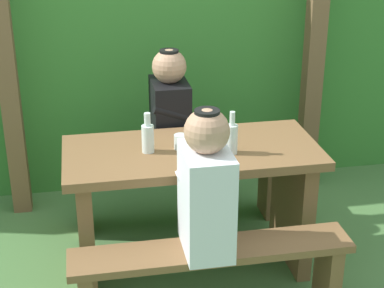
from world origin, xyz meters
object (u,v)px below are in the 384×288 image
at_px(bench_far, 177,177).
at_px(bottle_right, 148,137).
at_px(bench_near, 212,270).
at_px(person_white_shirt, 206,187).
at_px(picnic_table, 192,189).
at_px(person_black_coat, 170,111).
at_px(drinking_glass, 181,142).
at_px(cell_phone, 223,158).
at_px(bottle_left, 232,137).

height_order(bench_far, bottle_right, bottle_right).
height_order(bench_near, person_white_shirt, person_white_shirt).
relative_size(picnic_table, bench_far, 1.00).
bearing_deg(bench_near, person_black_coat, 92.19).
bearing_deg(person_white_shirt, drinking_glass, 93.18).
distance_m(person_white_shirt, cell_phone, 0.41).
bearing_deg(drinking_glass, picnic_table, -9.81).
distance_m(bench_near, bottle_left, 0.71).
distance_m(bench_near, bench_far, 1.06).
distance_m(picnic_table, cell_phone, 0.33).
xyz_separation_m(bottle_right, cell_phone, (0.38, -0.16, -0.08)).
relative_size(drinking_glass, bottle_left, 0.34).
xyz_separation_m(bench_near, bench_far, (0.00, 1.06, 0.00)).
xyz_separation_m(bench_near, cell_phone, (0.14, 0.37, 0.44)).
xyz_separation_m(picnic_table, person_white_shirt, (-0.03, -0.53, 0.28)).
relative_size(bench_far, person_black_coat, 1.95).
relative_size(drinking_glass, cell_phone, 0.58).
relative_size(drinking_glass, bottle_right, 0.36).
xyz_separation_m(bench_near, drinking_glass, (-0.06, 0.54, 0.47)).
distance_m(drinking_glass, bottle_left, 0.28).
height_order(bench_near, drinking_glass, drinking_glass).
bearing_deg(bench_far, person_white_shirt, -91.70).
relative_size(picnic_table, bottle_right, 6.28).
distance_m(bottle_left, bottle_right, 0.45).
bearing_deg(person_white_shirt, person_black_coat, 90.50).
bearing_deg(person_black_coat, picnic_table, -85.60).
bearing_deg(bottle_left, cell_phone, -133.98).
height_order(bench_near, cell_phone, cell_phone).
bearing_deg(bench_near, picnic_table, 90.00).
bearing_deg(person_white_shirt, bottle_left, 61.90).
distance_m(bench_near, drinking_glass, 0.72).
xyz_separation_m(bottle_left, cell_phone, (-0.06, -0.06, -0.09)).
xyz_separation_m(person_white_shirt, drinking_glass, (-0.03, 0.54, 0.01)).
bearing_deg(bench_near, bench_far, 90.00).
bearing_deg(person_white_shirt, bench_far, 88.30).
distance_m(bench_near, person_black_coat, 1.16).
height_order(bench_near, bench_far, same).
bearing_deg(bottle_left, person_white_shirt, -118.10).
xyz_separation_m(bench_near, person_white_shirt, (-0.03, 0.00, 0.46)).
height_order(bench_far, cell_phone, cell_phone).
relative_size(bench_far, drinking_glass, 17.33).
xyz_separation_m(person_black_coat, bottle_left, (0.24, -0.63, 0.06)).
relative_size(picnic_table, cell_phone, 10.00).
bearing_deg(cell_phone, drinking_glass, 149.40).
bearing_deg(bottle_right, cell_phone, -22.61).
bearing_deg(picnic_table, bench_near, -90.00).
bearing_deg(drinking_glass, bottle_right, -176.18).
bearing_deg(bench_far, picnic_table, -90.00).
relative_size(picnic_table, person_white_shirt, 1.95).
bearing_deg(drinking_glass, bench_far, 83.29).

